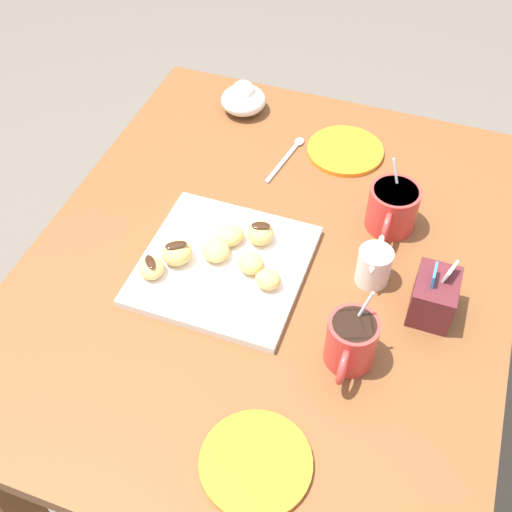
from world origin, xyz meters
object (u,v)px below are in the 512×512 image
at_px(ice_cream_bowl, 243,98).
at_px(saucer_orange_right, 345,151).
at_px(sugar_caddy, 434,296).
at_px(beignet_4, 177,253).
at_px(coffee_mug_red_right, 351,341).
at_px(saucer_orange_left, 256,463).
at_px(beignet_1, 251,263).
at_px(beignet_6, 216,250).
at_px(beignet_2, 231,235).
at_px(beignet_0, 261,233).
at_px(beignet_5, 268,280).
at_px(beignet_3, 151,268).
at_px(coffee_mug_red_left, 392,207).
at_px(dining_table, 270,300).
at_px(pastry_plate_square, 224,265).
at_px(cream_pitcher_white, 374,264).

bearing_deg(ice_cream_bowl, saucer_orange_right, 75.31).
bearing_deg(sugar_caddy, beignet_4, -83.32).
distance_m(coffee_mug_red_right, saucer_orange_left, 0.23).
height_order(beignet_1, beignet_6, beignet_1).
bearing_deg(saucer_orange_right, beignet_1, -10.57).
bearing_deg(beignet_2, saucer_orange_right, 158.60).
relative_size(beignet_0, beignet_1, 1.12).
xyz_separation_m(beignet_4, beignet_5, (0.00, 0.17, -0.00)).
bearing_deg(beignet_6, saucer_orange_right, 159.40).
xyz_separation_m(beignet_0, beignet_4, (0.10, -0.12, 0.00)).
height_order(beignet_3, beignet_5, beignet_5).
distance_m(coffee_mug_red_left, beignet_5, 0.29).
bearing_deg(beignet_6, dining_table, 114.52).
xyz_separation_m(pastry_plate_square, beignet_0, (-0.07, 0.04, 0.03)).
bearing_deg(saucer_orange_right, beignet_0, -14.29).
bearing_deg(saucer_orange_left, beignet_5, -164.10).
height_order(ice_cream_bowl, saucer_orange_left, ice_cream_bowl).
bearing_deg(cream_pitcher_white, beignet_1, -72.16).
bearing_deg(coffee_mug_red_left, sugar_caddy, 31.03).
relative_size(coffee_mug_red_left, cream_pitcher_white, 1.30).
bearing_deg(beignet_3, beignet_0, 132.74).
distance_m(beignet_3, beignet_5, 0.21).
relative_size(coffee_mug_red_right, ice_cream_bowl, 1.41).
height_order(cream_pitcher_white, beignet_3, cream_pitcher_white).
bearing_deg(beignet_1, beignet_5, 59.33).
bearing_deg(beignet_3, beignet_5, 102.23).
relative_size(beignet_1, beignet_5, 1.06).
bearing_deg(ice_cream_bowl, pastry_plate_square, 16.18).
xyz_separation_m(ice_cream_bowl, beignet_3, (0.53, 0.02, -0.00)).
height_order(pastry_plate_square, beignet_1, beignet_1).
bearing_deg(beignet_2, beignet_6, -14.31).
distance_m(coffee_mug_red_left, sugar_caddy, 0.21).
bearing_deg(coffee_mug_red_left, beignet_6, -54.39).
distance_m(coffee_mug_red_left, ice_cream_bowl, 0.47).
height_order(sugar_caddy, beignet_0, sugar_caddy).
relative_size(beignet_0, beignet_2, 0.99).
height_order(ice_cream_bowl, beignet_3, ice_cream_bowl).
bearing_deg(beignet_3, saucer_orange_left, 47.90).
relative_size(sugar_caddy, beignet_1, 2.22).
distance_m(saucer_orange_right, beignet_2, 0.36).
distance_m(coffee_mug_red_left, beignet_2, 0.31).
xyz_separation_m(coffee_mug_red_left, beignet_5, (0.23, -0.17, -0.02)).
relative_size(dining_table, saucer_orange_right, 6.39).
distance_m(cream_pitcher_white, beignet_0, 0.21).
distance_m(cream_pitcher_white, saucer_orange_right, 0.35).
distance_m(coffee_mug_red_left, beignet_4, 0.41).
relative_size(cream_pitcher_white, sugar_caddy, 0.99).
relative_size(coffee_mug_red_left, ice_cream_bowl, 1.33).
bearing_deg(beignet_5, coffee_mug_red_right, 62.35).
bearing_deg(beignet_4, beignet_0, 128.23).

